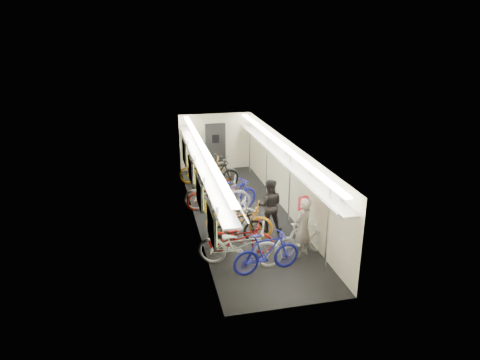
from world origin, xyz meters
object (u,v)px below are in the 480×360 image
bicycle_0 (240,245)px  bicycle_1 (267,253)px  passenger_near (303,227)px  backpack (304,204)px  passenger_mid (269,205)px

bicycle_0 → bicycle_1: (0.57, -0.45, -0.03)m
passenger_near → backpack: bearing=-142.0°
passenger_near → bicycle_0: bearing=-26.7°
bicycle_0 → backpack: (1.87, 0.58, 0.72)m
passenger_near → bicycle_1: bearing=-3.9°
passenger_near → passenger_mid: (-0.42, 1.64, -0.02)m
bicycle_0 → bicycle_1: size_ratio=1.21×
backpack → passenger_mid: bearing=94.5°
passenger_near → backpack: size_ratio=4.29×
bicycle_1 → bicycle_0: bearing=43.4°
passenger_mid → backpack: size_ratio=4.21×
bicycle_0 → passenger_near: size_ratio=1.31×
passenger_mid → backpack: bearing=131.9°
bicycle_0 → passenger_near: 1.73m
bicycle_0 → passenger_mid: 2.20m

